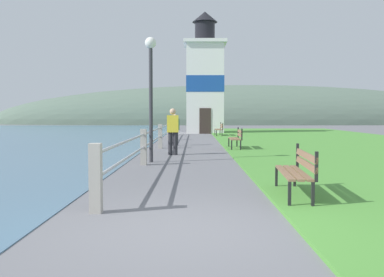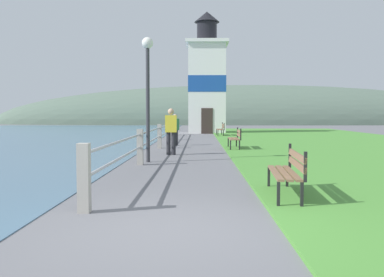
{
  "view_description": "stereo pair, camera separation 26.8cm",
  "coord_description": "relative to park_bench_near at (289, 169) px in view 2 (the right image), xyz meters",
  "views": [
    {
      "loc": [
        0.14,
        -5.56,
        1.54
      ],
      "look_at": [
        0.02,
        16.05,
        0.3
      ],
      "focal_mm": 40.0,
      "sensor_mm": 36.0,
      "label": 1
    },
    {
      "loc": [
        0.41,
        -5.56,
        1.54
      ],
      "look_at": [
        0.02,
        16.05,
        0.3
      ],
      "focal_mm": 40.0,
      "sensor_mm": 36.0,
      "label": 2
    }
  ],
  "objects": [
    {
      "name": "grass_verge",
      "position": [
        5.46,
        13.12,
        -0.51
      ],
      "size": [
        12.0,
        45.94,
        0.06
      ],
      "color": "#4C8E38",
      "rests_on": "ground_plane"
    },
    {
      "name": "lamp_post",
      "position": [
        -3.27,
        5.84,
        2.2
      ],
      "size": [
        0.36,
        0.36,
        3.96
      ],
      "color": "#333338",
      "rests_on": "ground_plane"
    },
    {
      "name": "seawall_railing",
      "position": [
        -3.42,
        11.32,
        0.1
      ],
      "size": [
        0.18,
        25.21,
        1.09
      ],
      "color": "#A8A399",
      "rests_on": "ground_plane"
    },
    {
      "name": "lighthouse",
      "position": [
        -1.04,
        27.07,
        3.65
      ],
      "size": [
        3.38,
        3.38,
        9.76
      ],
      "color": "white",
      "rests_on": "ground_plane"
    },
    {
      "name": "person_by_railing",
      "position": [
        -2.83,
        13.1,
        0.29
      ],
      "size": [
        0.43,
        0.35,
        1.53
      ],
      "rotation": [
        0.0,
        0.0,
        2.05
      ],
      "color": "#28282D",
      "rests_on": "ground_plane"
    },
    {
      "name": "person_strolling",
      "position": [
        -2.7,
        8.28,
        0.41
      ],
      "size": [
        0.43,
        0.24,
        1.75
      ],
      "rotation": [
        0.0,
        0.0,
        1.59
      ],
      "color": "#28282D",
      "rests_on": "ground_plane"
    },
    {
      "name": "ground_plane",
      "position": [
        -2.03,
        -2.19,
        -0.54
      ],
      "size": [
        160.0,
        160.0,
        0.0
      ],
      "primitive_type": "plane",
      "color": "slate"
    },
    {
      "name": "park_bench_near",
      "position": [
        0.0,
        0.0,
        0.0
      ],
      "size": [
        0.62,
        1.96,
        0.94
      ],
      "rotation": [
        0.0,
        0.0,
        3.06
      ],
      "color": "brown",
      "rests_on": "ground_plane"
    },
    {
      "name": "park_bench_midway",
      "position": [
        -0.05,
        10.76,
        -0.0
      ],
      "size": [
        0.5,
        1.82,
        0.94
      ],
      "rotation": [
        0.0,
        0.0,
        3.13
      ],
      "color": "brown",
      "rests_on": "ground_plane"
    },
    {
      "name": "distant_hillside",
      "position": [
        5.97,
        58.44,
        -0.54
      ],
      "size": [
        80.0,
        16.0,
        12.0
      ],
      "color": "#566B5B",
      "rests_on": "ground_plane"
    },
    {
      "name": "park_bench_far",
      "position": [
        -0.12,
        22.07,
        0.0
      ],
      "size": [
        0.49,
        2.0,
        0.94
      ],
      "rotation": [
        0.0,
        0.0,
        3.15
      ],
      "color": "brown",
      "rests_on": "ground_plane"
    }
  ]
}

